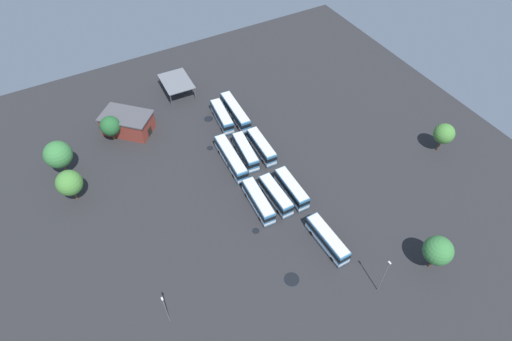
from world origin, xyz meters
TOP-DOWN VIEW (x-y plane):
  - ground_plane at (0.00, 0.00)m, footprint 120.37×120.37m
  - bus_row0_slot0 at (-21.42, -2.88)m, footprint 11.11×2.85m
  - bus_row1_slot0 at (-7.18, -3.62)m, footprint 10.56×2.84m
  - bus_row1_slot1 at (-7.14, 0.29)m, footprint 10.32×2.70m
  - bus_row1_slot2 at (-6.74, 4.29)m, footprint 11.21×3.28m
  - bus_row2_slot0 at (7.09, -4.26)m, footprint 10.87×3.11m
  - bus_row2_slot1 at (7.44, -0.19)m, footprint 10.96×3.77m
  - bus_row2_slot2 at (7.16, 3.71)m, footprint 13.68×3.35m
  - bus_row3_slot0 at (21.28, -4.66)m, footprint 13.69×3.40m
  - bus_row3_slot1 at (21.33, -0.88)m, footprint 10.97×3.82m
  - depot_building at (29.62, 20.77)m, footprint 13.54×13.64m
  - maintenance_shelter at (38.26, 4.40)m, footprint 10.54×7.79m
  - lamp_post_near_entrance at (-33.86, -5.46)m, footprint 0.56×0.28m
  - lamp_post_mid_lot at (-21.00, 29.71)m, footprint 0.56×0.28m
  - tree_north_edge at (13.94, 37.40)m, footprint 5.46×5.46m
  - tree_northeast at (28.30, 24.98)m, footprint 4.80×4.80m
  - tree_east_edge at (-12.54, -41.35)m, footprint 4.76×4.76m
  - tree_south_edge at (22.96, 37.68)m, footprint 6.11×6.11m
  - tree_northwest at (-34.81, -17.09)m, footprint 5.45×5.45m
  - puddle_centre_drain at (14.26, 5.84)m, footprint 1.59×1.59m
  - puddle_between_rows at (-11.87, 7.71)m, footprint 1.51×1.51m
  - puddle_front_lane at (13.05, -3.02)m, footprint 3.35×3.35m
  - puddle_back_corner at (24.14, 1.70)m, footprint 2.33×2.33m
  - puddle_near_shelter at (-24.50, 7.09)m, footprint 2.91×2.91m

SIDE VIEW (x-z plane):
  - ground_plane at x=0.00m, z-range 0.00..0.00m
  - puddle_centre_drain at x=14.26m, z-range 0.00..0.01m
  - puddle_between_rows at x=-11.87m, z-range 0.00..0.01m
  - puddle_front_lane at x=13.05m, z-range 0.00..0.01m
  - puddle_back_corner at x=24.14m, z-range 0.00..0.01m
  - puddle_near_shelter at x=-24.50m, z-range 0.00..0.01m
  - bus_row1_slot1 at x=-7.14m, z-range 0.10..3.71m
  - bus_row1_slot0 at x=-7.18m, z-range 0.10..3.71m
  - bus_row3_slot1 at x=21.33m, z-range 0.10..3.71m
  - bus_row2_slot1 at x=7.44m, z-range 0.10..3.71m
  - bus_row2_slot0 at x=7.09m, z-range 0.10..3.71m
  - bus_row0_slot0 at x=-21.42m, z-range 0.10..3.71m
  - bus_row1_slot2 at x=-6.74m, z-range 0.10..3.71m
  - bus_row2_slot2 at x=7.16m, z-range 0.10..3.71m
  - bus_row3_slot0 at x=21.28m, z-range 0.10..3.71m
  - depot_building at x=29.62m, z-range 0.02..5.06m
  - maintenance_shelter at x=38.26m, z-range 1.72..5.50m
  - tree_northeast at x=28.30m, z-range 0.98..7.77m
  - lamp_post_mid_lot at x=-21.00m, z-range 0.42..8.93m
  - lamp_post_near_entrance at x=-33.86m, z-range 0.42..10.19m
  - tree_north_edge at x=13.94m, z-range 1.28..9.34m
  - tree_east_edge at x=-12.54m, z-range 1.46..9.17m
  - tree_northwest at x=-34.81m, z-range 1.46..9.85m
  - tree_south_edge at x=22.96m, z-range 1.34..10.14m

